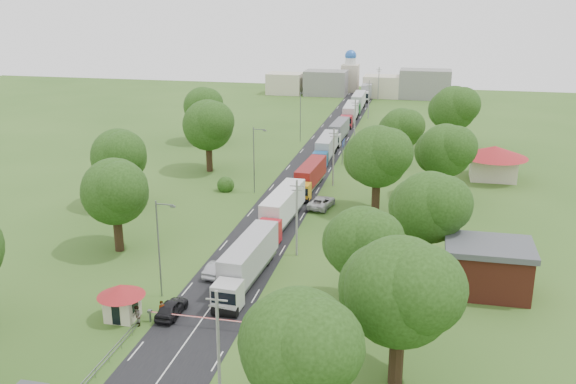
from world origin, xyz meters
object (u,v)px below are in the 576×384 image
(car_lane_front, at_px, (172,308))
(boom_barrier, at_px, (182,316))
(guard_booth, at_px, (121,297))
(car_lane_mid, at_px, (218,268))
(truck_0, at_px, (247,262))
(pedestrian_near, at_px, (162,311))
(info_sign, at_px, (343,146))

(car_lane_front, bearing_deg, boom_barrier, 138.77)
(guard_booth, distance_m, car_lane_mid, 12.42)
(truck_0, distance_m, pedestrian_near, 10.98)
(guard_booth, bearing_deg, car_lane_mid, 63.06)
(guard_booth, relative_size, info_sign, 1.07)
(truck_0, distance_m, car_lane_mid, 3.95)
(boom_barrier, bearing_deg, info_sign, 83.76)
(car_lane_front, height_order, pedestrian_near, pedestrian_near)
(boom_barrier, relative_size, car_lane_front, 2.01)
(guard_booth, xyz_separation_m, car_lane_mid, (5.59, 11.00, -1.40))
(guard_booth, distance_m, truck_0, 13.50)
(info_sign, xyz_separation_m, car_lane_front, (-8.20, -58.50, -2.22))
(boom_barrier, relative_size, truck_0, 0.60)
(truck_0, height_order, pedestrian_near, truck_0)
(car_lane_front, distance_m, car_lane_mid, 9.60)
(boom_barrier, bearing_deg, car_lane_mid, 91.32)
(info_sign, relative_size, pedestrian_near, 2.15)
(truck_0, bearing_deg, info_sign, 86.22)
(guard_booth, xyz_separation_m, truck_0, (9.09, 9.98, 0.10))
(truck_0, relative_size, car_lane_mid, 3.35)
(pedestrian_near, bearing_deg, info_sign, 47.47)
(boom_barrier, height_order, guard_booth, guard_booth)
(info_sign, xyz_separation_m, truck_0, (-3.31, -50.02, -0.74))
(guard_booth, distance_m, car_lane_front, 4.67)
(truck_0, xyz_separation_m, car_lane_front, (-4.89, -8.48, -1.48))
(guard_booth, bearing_deg, info_sign, 78.32)
(pedestrian_near, bearing_deg, car_lane_mid, 45.58)
(info_sign, relative_size, car_lane_mid, 0.89)
(truck_0, height_order, car_lane_mid, truck_0)
(info_sign, xyz_separation_m, pedestrian_near, (-8.70, -59.50, -2.05))
(car_lane_front, height_order, car_lane_mid, car_lane_front)
(car_lane_mid, bearing_deg, pedestrian_near, 87.60)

